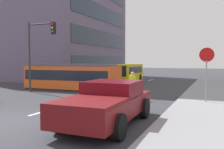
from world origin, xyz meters
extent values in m
plane|color=#36373E|center=(0.00, 10.00, 0.00)|extent=(120.00, 120.00, 0.00)
cube|color=gray|center=(6.80, 6.00, 0.07)|extent=(3.20, 36.00, 0.14)
cube|color=silver|center=(0.00, 2.00, 0.01)|extent=(0.16, 2.40, 0.01)
cube|color=silver|center=(0.00, 6.00, 0.01)|extent=(0.16, 2.40, 0.01)
cube|color=silver|center=(0.00, 15.32, 0.01)|extent=(0.16, 2.40, 0.01)
cube|color=silver|center=(0.00, 21.32, 0.01)|extent=(0.16, 2.40, 0.01)
cube|color=slate|center=(-13.91, 20.91, 9.60)|extent=(15.30, 17.05, 19.20)
cube|color=#2D3847|center=(-6.23, 20.91, 1.92)|extent=(0.06, 14.50, 1.92)
cube|color=#2D3847|center=(-6.23, 20.91, 5.12)|extent=(0.06, 14.50, 1.92)
cube|color=#2D3847|center=(-6.23, 20.91, 8.32)|extent=(0.06, 14.50, 1.92)
cube|color=orange|center=(-3.32, 9.32, 1.01)|extent=(7.56, 2.75, 1.73)
cube|color=#2D2D2D|center=(-3.32, 9.32, 0.07)|extent=(7.40, 2.62, 0.15)
cube|color=#545162|center=(-3.32, 9.32, 1.98)|extent=(6.80, 2.35, 0.20)
cube|color=#1E232D|center=(-3.32, 9.32, 1.22)|extent=(7.26, 2.78, 0.76)
cube|color=yellow|center=(-1.47, 16.17, 1.12)|extent=(2.63, 5.42, 1.64)
cube|color=black|center=(-1.41, 13.54, 1.37)|extent=(2.25, 0.18, 0.99)
cube|color=black|center=(-1.47, 16.17, 1.42)|extent=(2.65, 4.62, 0.66)
cylinder|color=black|center=(-1.43, 14.45, 0.45)|extent=(2.57, 0.96, 0.90)
cylinder|color=black|center=(-1.52, 17.88, 0.45)|extent=(2.57, 0.96, 0.90)
cylinder|color=navy|center=(2.53, 6.63, 0.42)|extent=(0.16, 0.16, 0.85)
cylinder|color=navy|center=(2.73, 6.63, 0.42)|extent=(0.16, 0.16, 0.85)
cylinder|color=yellow|center=(2.63, 6.63, 1.15)|extent=(0.36, 0.36, 0.60)
sphere|color=tan|center=(2.63, 6.63, 1.56)|extent=(0.22, 0.22, 0.22)
cube|color=brown|center=(2.85, 6.68, 0.95)|extent=(0.15, 0.22, 0.24)
cube|color=maroon|center=(3.59, 0.91, 0.68)|extent=(2.13, 5.05, 0.65)
cube|color=#620B14|center=(3.57, 1.46, 1.27)|extent=(1.95, 1.95, 0.55)
cube|color=maroon|center=(3.63, -0.47, 1.06)|extent=(2.06, 2.30, 0.12)
cylinder|color=black|center=(2.55, 2.38, 0.40)|extent=(0.30, 0.81, 0.80)
cylinder|color=black|center=(4.55, 2.43, 0.40)|extent=(0.30, 0.81, 0.80)
cylinder|color=black|center=(2.63, -0.62, 0.40)|extent=(0.30, 0.81, 0.80)
cylinder|color=black|center=(4.63, -0.57, 0.40)|extent=(0.30, 0.81, 0.80)
cube|color=navy|center=(-5.76, 13.32, 0.52)|extent=(1.92, 4.11, 0.55)
cube|color=black|center=(-5.77, 13.17, 0.99)|extent=(1.74, 2.28, 0.40)
cylinder|color=black|center=(-6.65, 14.56, 0.32)|extent=(0.23, 0.64, 0.64)
cylinder|color=black|center=(-4.82, 14.52, 0.32)|extent=(0.23, 0.64, 0.64)
cylinder|color=black|center=(-6.71, 12.11, 0.32)|extent=(0.23, 0.64, 0.64)
cylinder|color=black|center=(-4.87, 12.07, 0.32)|extent=(0.23, 0.64, 0.64)
cube|color=beige|center=(-5.21, 20.08, 0.52)|extent=(1.78, 4.37, 0.55)
cube|color=black|center=(-5.21, 19.93, 0.99)|extent=(1.62, 2.41, 0.40)
cylinder|color=black|center=(-6.05, 21.39, 0.32)|extent=(0.23, 0.64, 0.64)
cylinder|color=black|center=(-4.33, 21.37, 0.32)|extent=(0.23, 0.64, 0.64)
cylinder|color=black|center=(-6.09, 18.79, 0.32)|extent=(0.23, 0.64, 0.64)
cylinder|color=black|center=(-4.37, 18.76, 0.32)|extent=(0.23, 0.64, 0.64)
cylinder|color=gray|center=(6.71, 6.77, 1.24)|extent=(0.07, 0.07, 2.20)
cylinder|color=red|center=(6.71, 6.77, 2.64)|extent=(0.76, 0.04, 0.76)
cylinder|color=#333333|center=(-5.58, 7.07, 2.58)|extent=(0.14, 0.14, 5.16)
cylinder|color=#333333|center=(-4.48, 7.07, 4.96)|extent=(2.20, 0.10, 0.10)
cube|color=black|center=(-3.38, 7.07, 4.61)|extent=(0.28, 0.24, 0.84)
sphere|color=red|center=(-3.38, 6.94, 4.86)|extent=(0.16, 0.16, 0.16)
sphere|color=gold|center=(-3.38, 6.94, 4.61)|extent=(0.16, 0.16, 0.16)
sphere|color=green|center=(-3.38, 6.94, 4.36)|extent=(0.16, 0.16, 0.16)
camera|label=1|loc=(7.19, -6.97, 2.33)|focal=38.65mm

